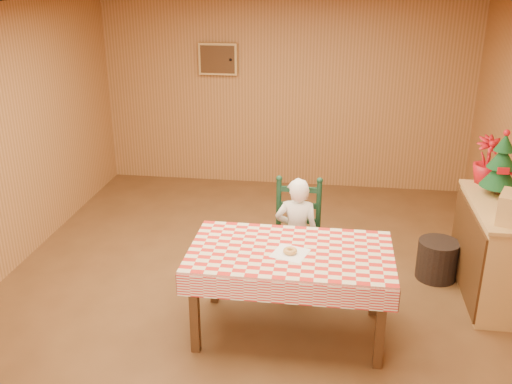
% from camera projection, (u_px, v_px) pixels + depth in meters
% --- Properties ---
extents(ground, '(6.00, 6.00, 0.00)m').
position_uv_depth(ground, '(253.00, 292.00, 5.46)').
color(ground, brown).
rests_on(ground, ground).
extents(cabin_walls, '(5.10, 6.05, 2.65)m').
position_uv_depth(cabin_walls, '(261.00, 91.00, 5.28)').
color(cabin_walls, '#A9723D').
rests_on(cabin_walls, ground).
extents(dining_table, '(1.66, 0.96, 0.77)m').
position_uv_depth(dining_table, '(290.00, 259.00, 4.62)').
color(dining_table, '#4A2B13').
rests_on(dining_table, ground).
extents(ladder_chair, '(0.44, 0.40, 1.08)m').
position_uv_depth(ladder_chair, '(297.00, 237.00, 5.41)').
color(ladder_chair, black).
rests_on(ladder_chair, ground).
extents(seated_child, '(0.41, 0.27, 1.12)m').
position_uv_depth(seated_child, '(297.00, 234.00, 5.34)').
color(seated_child, white).
rests_on(seated_child, ground).
extents(napkin, '(0.33, 0.33, 0.00)m').
position_uv_depth(napkin, '(290.00, 253.00, 4.54)').
color(napkin, white).
rests_on(napkin, dining_table).
extents(donut, '(0.14, 0.14, 0.04)m').
position_uv_depth(donut, '(290.00, 251.00, 4.54)').
color(donut, '#C89547').
rests_on(donut, napkin).
extents(shelf_unit, '(0.54, 1.24, 0.93)m').
position_uv_depth(shelf_unit, '(495.00, 251.00, 5.24)').
color(shelf_unit, tan).
rests_on(shelf_unit, ground).
extents(christmas_tree, '(0.34, 0.34, 0.62)m').
position_uv_depth(christmas_tree, '(501.00, 166.00, 5.20)').
color(christmas_tree, '#4A2B13').
rests_on(christmas_tree, shelf_unit).
extents(flower_arrangement, '(0.32, 0.32, 0.47)m').
position_uv_depth(flower_arrangement, '(487.00, 160.00, 5.50)').
color(flower_arrangement, '#AF1019').
rests_on(flower_arrangement, shelf_unit).
extents(storage_bin, '(0.52, 0.52, 0.40)m').
position_uv_depth(storage_bin, '(437.00, 260.00, 5.64)').
color(storage_bin, black).
rests_on(storage_bin, ground).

